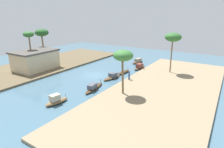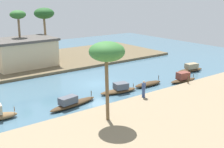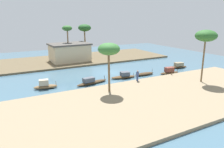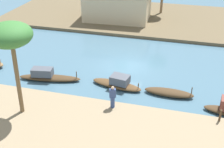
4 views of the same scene
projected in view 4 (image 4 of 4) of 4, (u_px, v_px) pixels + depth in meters
river_water at (128, 65)px, 27.26m from camera, size 67.11×67.11×0.00m
riverbank_right at (150, 18)px, 39.06m from camera, size 39.04×14.66×0.35m
sampan_foreground at (118, 83)px, 23.56m from camera, size 4.35×1.83×1.08m
sampan_near_left_bank at (169, 93)px, 22.58m from camera, size 3.80×1.13×0.99m
sampan_downstream_large at (48, 76)px, 24.60m from camera, size 5.35×1.90×1.08m
person_on_near_bank at (113, 97)px, 20.30m from camera, size 0.50×0.40×1.70m
mooring_post at (220, 115)px, 19.09m from camera, size 0.14×0.14×0.87m
palm_tree_left_near at (10, 36)px, 17.69m from camera, size 2.80×2.80×6.37m
riverside_building at (118, 3)px, 37.49m from camera, size 8.76×6.34×3.91m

